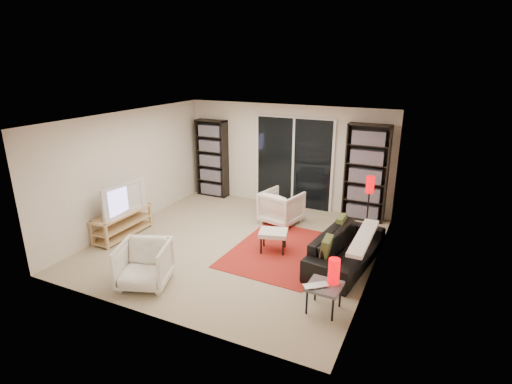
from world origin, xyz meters
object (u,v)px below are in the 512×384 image
bookshelf_right (366,173)px  armchair_back (281,207)px  ottoman (273,234)px  armchair_front (144,264)px  bookshelf_left (212,158)px  floor_lamp (369,192)px  side_table (324,288)px  sofa (346,249)px  tv_stand (123,223)px

bookshelf_right → armchair_back: size_ratio=2.70×
ottoman → armchair_front: bearing=-125.3°
bookshelf_right → ottoman: 2.68m
ottoman → bookshelf_left: bearing=139.3°
floor_lamp → side_table: bearing=-91.0°
bookshelf_left → sofa: 4.63m
tv_stand → side_table: size_ratio=2.78×
tv_stand → sofa: bearing=9.6°
side_table → ottoman: bearing=134.3°
ottoman → floor_lamp: size_ratio=0.49×
side_table → floor_lamp: floor_lamp is taller
armchair_back → side_table: bearing=135.1°
armchair_front → armchair_back: bearing=52.7°
ottoman → bookshelf_right: bearing=62.9°
sofa → ottoman: (-1.33, -0.08, 0.05)m
ottoman → floor_lamp: 2.12m
sofa → armchair_front: bearing=133.9°
bookshelf_left → tv_stand: size_ratio=1.49×
bookshelf_right → sofa: size_ratio=1.05×
sofa → armchair_front: (-2.69, -2.00, 0.06)m
sofa → ottoman: sofa is taller
armchair_front → ottoman: size_ratio=1.30×
tv_stand → floor_lamp: 4.92m
tv_stand → armchair_back: 3.27m
bookshelf_left → tv_stand: (-0.30, -2.95, -0.71)m
floor_lamp → bookshelf_left: bearing=168.7°
tv_stand → sofa: 4.37m
armchair_back → armchair_front: bearing=85.7°
bookshelf_right → ottoman: size_ratio=3.55×
sofa → ottoman: size_ratio=3.37×
armchair_back → armchair_front: size_ratio=1.01×
sofa → side_table: size_ratio=4.24×
tv_stand → side_table: bearing=-9.6°
bookshelf_right → sofa: bookshelf_right is taller
bookshelf_left → tv_stand: 3.05m
tv_stand → armchair_front: bearing=-38.1°
tv_stand → armchair_front: armchair_front is taller
armchair_back → floor_lamp: 1.87m
tv_stand → floor_lamp: floor_lamp is taller
tv_stand → floor_lamp: bearing=26.0°
armchair_front → tv_stand: bearing=121.5°
tv_stand → side_table: (4.34, -0.74, 0.09)m
bookshelf_left → armchair_front: size_ratio=2.54×
bookshelf_left → side_table: size_ratio=4.14×
tv_stand → bookshelf_left: bearing=84.1°
armchair_front → bookshelf_left: bearing=86.9°
ottoman → side_table: bearing=-45.7°
bookshelf_left → side_table: 5.50m
bookshelf_right → bookshelf_left: bearing=180.0°
bookshelf_left → floor_lamp: bearing=-11.3°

